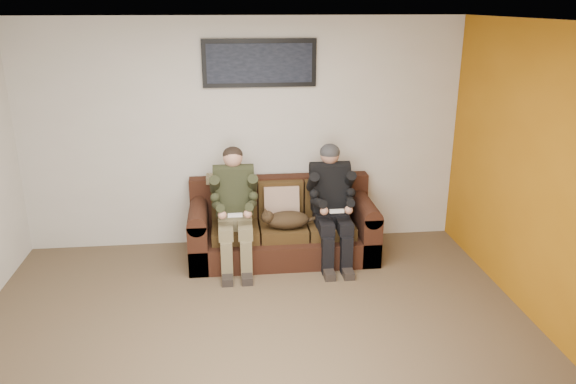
{
  "coord_description": "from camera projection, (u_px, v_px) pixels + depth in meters",
  "views": [
    {
      "loc": [
        -0.19,
        -4.02,
        2.74
      ],
      "look_at": [
        0.39,
        1.2,
        0.95
      ],
      "focal_mm": 35.0,
      "sensor_mm": 36.0,
      "label": 1
    }
  ],
  "objects": [
    {
      "name": "wall_right",
      "position": [
        564.0,
        189.0,
        4.53
      ],
      "size": [
        0.0,
        4.5,
        4.5
      ],
      "primitive_type": "plane",
      "rotation": [
        1.57,
        0.0,
        -1.57
      ],
      "color": "beige",
      "rests_on": "ground"
    },
    {
      "name": "throw_blanket",
      "position": [
        225.0,
        178.0,
        6.35
      ],
      "size": [
        0.42,
        0.21,
        0.07
      ],
      "primitive_type": "cube",
      "color": "gray",
      "rests_on": "sofa"
    },
    {
      "name": "person_right",
      "position": [
        331.0,
        198.0,
        6.11
      ],
      "size": [
        0.51,
        0.86,
        1.27
      ],
      "color": "black",
      "rests_on": "sofa"
    },
    {
      "name": "floor",
      "position": [
        258.0,
        347.0,
        4.69
      ],
      "size": [
        5.0,
        5.0,
        0.0
      ],
      "primitive_type": "plane",
      "color": "brown",
      "rests_on": "ground"
    },
    {
      "name": "cat",
      "position": [
        286.0,
        220.0,
        6.04
      ],
      "size": [
        0.66,
        0.26,
        0.24
      ],
      "color": "#3E2C18",
      "rests_on": "sofa"
    },
    {
      "name": "throw_pillow",
      "position": [
        281.0,
        203.0,
        6.29
      ],
      "size": [
        0.39,
        0.19,
        0.39
      ],
      "primitive_type": "cube",
      "rotation": [
        -0.21,
        0.0,
        0.0
      ],
      "color": "tan",
      "rests_on": "sofa"
    },
    {
      "name": "ceiling",
      "position": [
        251.0,
        23.0,
        3.85
      ],
      "size": [
        5.0,
        5.0,
        0.0
      ],
      "primitive_type": "plane",
      "rotation": [
        3.14,
        0.0,
        0.0
      ],
      "color": "silver",
      "rests_on": "ground"
    },
    {
      "name": "person_left",
      "position": [
        234.0,
        202.0,
        6.0
      ],
      "size": [
        0.51,
        0.87,
        1.27
      ],
      "color": "#726747",
      "rests_on": "sofa"
    },
    {
      "name": "wall_back",
      "position": [
        244.0,
        135.0,
        6.38
      ],
      "size": [
        5.0,
        0.0,
        5.0
      ],
      "primitive_type": "plane",
      "rotation": [
        1.57,
        0.0,
        0.0
      ],
      "color": "beige",
      "rests_on": "ground"
    },
    {
      "name": "framed_poster",
      "position": [
        260.0,
        63.0,
        6.11
      ],
      "size": [
        1.25,
        0.05,
        0.52
      ],
      "color": "black",
      "rests_on": "wall_back"
    },
    {
      "name": "accent_wall_right",
      "position": [
        563.0,
        189.0,
        4.53
      ],
      "size": [
        0.0,
        4.5,
        4.5
      ],
      "primitive_type": "plane",
      "rotation": [
        1.57,
        0.0,
        -1.57
      ],
      "color": "#A96610",
      "rests_on": "ground"
    },
    {
      "name": "sofa",
      "position": [
        282.0,
        227.0,
        6.34
      ],
      "size": [
        2.05,
        0.89,
        0.84
      ],
      "color": "#32180F",
      "rests_on": "ground"
    }
  ]
}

